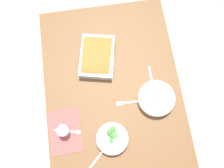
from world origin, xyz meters
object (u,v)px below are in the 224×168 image
Objects in this scene: stew_bowl at (156,99)px; spoon_by_broccoli at (99,156)px; broccoli_bowl at (112,138)px; spoon_by_stew at (152,82)px; fork_on_table at (128,103)px; drink_cup at (64,131)px; baking_dish at (97,57)px; spoon_spare at (72,132)px.

stew_bowl is 0.51m from spoon_by_broccoli.
broccoli_bowl is 0.45m from spoon_by_stew.
spoon_by_broccoli is 0.79× the size of fork_on_table.
drink_cup is 0.65m from spoon_by_stew.
baking_dish is at bearing -6.43° from spoon_by_broccoli.
drink_cup is 0.49× the size of spoon_spare.
broccoli_bowl is 1.12× the size of fork_on_table.
spoon_spare reaches higher than fork_on_table.
stew_bowl is at bearing -135.06° from baking_dish.
broccoli_bowl is at bearing -107.31° from spoon_spare.
baking_dish is at bearing 44.94° from stew_bowl.
spoon_by_broccoli is 0.80× the size of spoon_spare.
broccoli_bowl is 0.55m from baking_dish.
baking_dish is 1.95× the size of spoon_spare.
broccoli_bowl is at bearing -45.62° from spoon_by_broccoli.
stew_bowl is at bearing 179.72° from spoon_by_stew.
fork_on_table is at bearing 121.07° from spoon_by_stew.
spoon_by_broccoli is (-0.18, -0.19, -0.03)m from drink_cup.
stew_bowl is 2.79× the size of drink_cup.
stew_bowl is 0.48m from baking_dish.
baking_dish is 2.43× the size of spoon_by_broccoli.
drink_cup is (-0.46, 0.27, 0.00)m from baking_dish.
drink_cup is 0.27m from spoon_by_broccoli.
spoon_by_stew is at bearing -123.48° from baking_dish.
broccoli_bowl is 1.14× the size of spoon_spare.
baking_dish is at bearing 56.52° from spoon_by_stew.
drink_cup is 0.44m from fork_on_table.
spoon_by_broccoli is at bearing 142.97° from fork_on_table.
fork_on_table is (0.30, -0.23, -0.00)m from spoon_by_broccoli.
spoon_spare is (0.08, 0.25, -0.03)m from broccoli_bowl.
baking_dish reaches higher than stew_bowl.
stew_bowl is 0.58m from spoon_spare.
spoon_by_broccoli is (-0.64, 0.07, -0.03)m from baking_dish.
broccoli_bowl is 0.58× the size of baking_dish.
fork_on_table is at bearing -37.03° from spoon_by_broccoli.
stew_bowl is at bearing -54.04° from spoon_by_broccoli.
stew_bowl is 1.36× the size of spoon_spare.
spoon_spare is (-0.13, 0.56, -0.03)m from stew_bowl.
spoon_spare is at bearing 113.35° from spoon_by_stew.
baking_dish is 4.00× the size of drink_cup.
broccoli_bowl reaches higher than stew_bowl.
fork_on_table is (0.12, -0.42, -0.04)m from drink_cup.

